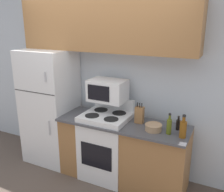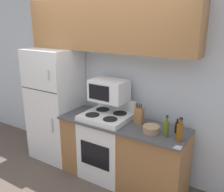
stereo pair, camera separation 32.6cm
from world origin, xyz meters
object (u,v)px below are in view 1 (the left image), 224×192
(knife_block, at_px, (139,115))
(bowl, at_px, (153,127))
(refrigerator, at_px, (50,107))
(microwave, at_px, (108,90))
(bottle_whiskey, at_px, (183,129))
(bottle_olive_oil, at_px, (169,126))
(bottle_soy_sauce, at_px, (178,124))
(stove, at_px, (106,145))

(knife_block, distance_m, bowl, 0.29)
(refrigerator, xyz_separation_m, microwave, (0.98, 0.06, 0.37))
(bowl, xyz_separation_m, bottle_whiskey, (0.36, -0.03, 0.07))
(bottle_whiskey, bearing_deg, knife_block, 162.75)
(bowl, xyz_separation_m, bottle_olive_oil, (0.19, -0.01, 0.06))
(bottle_olive_oil, distance_m, bottle_soy_sauce, 0.19)
(bottle_whiskey, bearing_deg, refrigerator, 175.85)
(refrigerator, height_order, bottle_soy_sauce, refrigerator)
(bottle_soy_sauce, bearing_deg, refrigerator, -178.75)
(stove, bearing_deg, refrigerator, 177.39)
(bowl, xyz_separation_m, bottle_soy_sauce, (0.26, 0.16, 0.03))
(knife_block, bearing_deg, bottle_whiskey, -17.25)
(bottle_olive_oil, height_order, bottle_whiskey, bottle_whiskey)
(refrigerator, height_order, knife_block, refrigerator)
(stove, xyz_separation_m, bottle_olive_oil, (0.89, -0.08, 0.49))
(refrigerator, xyz_separation_m, stove, (1.00, -0.05, -0.40))
(bowl, relative_size, bottle_olive_oil, 0.82)
(stove, bearing_deg, bottle_soy_sauce, 5.26)
(bottle_soy_sauce, bearing_deg, bowl, -148.99)
(knife_block, height_order, bowl, knife_block)
(refrigerator, xyz_separation_m, bottle_whiskey, (2.06, -0.15, 0.10))
(bottle_whiskey, height_order, bottle_soy_sauce, bottle_whiskey)
(refrigerator, height_order, bottle_whiskey, refrigerator)
(knife_block, relative_size, bottle_olive_oil, 1.08)
(knife_block, height_order, bottle_whiskey, same)
(bowl, bearing_deg, microwave, 166.36)
(knife_block, height_order, bottle_olive_oil, knife_block)
(stove, relative_size, bottle_soy_sauce, 6.17)
(bottle_olive_oil, bearing_deg, refrigerator, 176.24)
(refrigerator, bearing_deg, bottle_olive_oil, -3.76)
(knife_block, xyz_separation_m, bowl, (0.24, -0.15, -0.07))
(stove, xyz_separation_m, microwave, (-0.03, 0.10, 0.77))
(refrigerator, distance_m, bottle_soy_sauce, 1.97)
(stove, distance_m, bottle_soy_sauce, 1.07)
(stove, distance_m, bottle_whiskey, 1.17)
(bowl, bearing_deg, knife_block, 147.63)
(stove, distance_m, knife_block, 0.68)
(knife_block, bearing_deg, stove, -169.73)
(bottle_whiskey, distance_m, bottle_soy_sauce, 0.22)
(stove, bearing_deg, bottle_olive_oil, -5.06)
(stove, distance_m, bowl, 0.82)
(microwave, height_order, bottle_whiskey, microwave)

